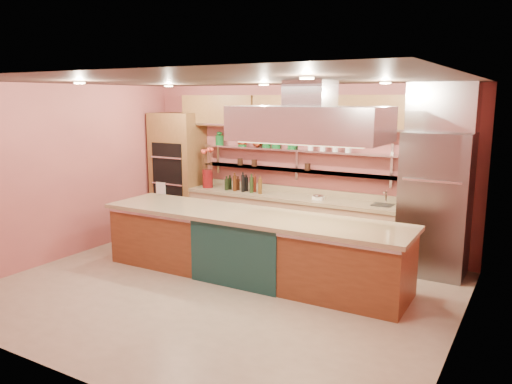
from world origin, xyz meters
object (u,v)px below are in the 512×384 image
Objects in this scene: refrigerator at (435,204)px; copper_kettle at (258,143)px; flower_vase at (208,178)px; green_canister at (276,143)px; kitchen_scale at (318,197)px; island at (250,246)px.

refrigerator reaches higher than copper_kettle.
flower_vase is 1.85× the size of green_canister.
copper_kettle is at bearing 166.24° from kitchen_scale.
green_canister is (-0.91, 0.22, 0.83)m from kitchen_scale.
flower_vase is at bearing 175.95° from kitchen_scale.
copper_kettle reaches higher than kitchen_scale.
copper_kettle is (-1.29, 0.22, 0.81)m from kitchen_scale.
green_canister is (1.32, 0.22, 0.71)m from flower_vase.
kitchen_scale is at bearing 0.00° from flower_vase.
flower_vase is 1.96× the size of kitchen_scale.
copper_kettle is at bearing 13.06° from flower_vase.
refrigerator is 6.17× the size of flower_vase.
refrigerator is 1.85m from kitchen_scale.
refrigerator is 11.73× the size of copper_kettle.
refrigerator is 0.46× the size of island.
flower_vase reaches higher than kitchen_scale.
kitchen_scale is at bearing -13.55° from green_canister.
flower_vase reaches higher than island.
kitchen_scale is 1.53m from copper_kettle.
refrigerator is 12.08× the size of kitchen_scale.
island is 26.09× the size of kitchen_scale.
green_canister is at bearing 9.46° from flower_vase.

